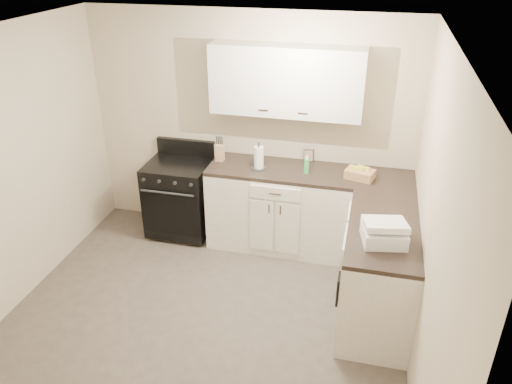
% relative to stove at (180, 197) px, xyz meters
% --- Properties ---
extents(floor, '(3.60, 3.60, 0.00)m').
position_rel_stove_xyz_m(floor, '(0.75, -1.48, -0.46)').
color(floor, '#473F38').
rests_on(floor, ground).
extents(ceiling, '(3.60, 3.60, 0.00)m').
position_rel_stove_xyz_m(ceiling, '(0.75, -1.48, 2.04)').
color(ceiling, white).
rests_on(ceiling, wall_back).
extents(wall_back, '(3.60, 0.00, 3.60)m').
position_rel_stove_xyz_m(wall_back, '(0.75, 0.32, 0.79)').
color(wall_back, beige).
rests_on(wall_back, ground).
extents(wall_right, '(0.00, 3.60, 3.60)m').
position_rel_stove_xyz_m(wall_right, '(2.55, -1.48, 0.79)').
color(wall_right, beige).
rests_on(wall_right, ground).
extents(wall_front, '(3.60, 0.00, 3.60)m').
position_rel_stove_xyz_m(wall_front, '(0.75, -3.28, 0.79)').
color(wall_front, beige).
rests_on(wall_front, ground).
extents(base_cabinets_back, '(1.55, 0.60, 0.90)m').
position_rel_stove_xyz_m(base_cabinets_back, '(1.17, 0.02, -0.01)').
color(base_cabinets_back, silver).
rests_on(base_cabinets_back, floor).
extents(base_cabinets_right, '(0.60, 1.90, 0.90)m').
position_rel_stove_xyz_m(base_cabinets_right, '(2.25, -0.63, -0.01)').
color(base_cabinets_right, silver).
rests_on(base_cabinets_right, floor).
extents(countertop_back, '(1.55, 0.60, 0.04)m').
position_rel_stove_xyz_m(countertop_back, '(1.17, 0.02, 0.46)').
color(countertop_back, black).
rests_on(countertop_back, base_cabinets_back).
extents(countertop_right, '(0.60, 1.90, 0.04)m').
position_rel_stove_xyz_m(countertop_right, '(2.25, -0.63, 0.46)').
color(countertop_right, black).
rests_on(countertop_right, base_cabinets_right).
extents(upper_cabinets, '(1.55, 0.30, 0.70)m').
position_rel_stove_xyz_m(upper_cabinets, '(1.17, 0.18, 1.38)').
color(upper_cabinets, silver).
rests_on(upper_cabinets, wall_back).
extents(stove, '(0.69, 0.59, 0.84)m').
position_rel_stove_xyz_m(stove, '(0.00, 0.00, 0.00)').
color(stove, black).
rests_on(stove, floor).
extents(knife_block, '(0.09, 0.08, 0.19)m').
position_rel_stove_xyz_m(knife_block, '(0.48, 0.07, 0.58)').
color(knife_block, tan).
rests_on(knife_block, countertop_back).
extents(paper_towel, '(0.13, 0.13, 0.24)m').
position_rel_stove_xyz_m(paper_towel, '(0.94, -0.02, 0.60)').
color(paper_towel, white).
rests_on(paper_towel, countertop_back).
extents(soap_bottle, '(0.07, 0.07, 0.16)m').
position_rel_stove_xyz_m(soap_bottle, '(1.45, -0.02, 0.56)').
color(soap_bottle, '#46B661').
rests_on(soap_bottle, countertop_back).
extents(picture_frame, '(0.11, 0.06, 0.14)m').
position_rel_stove_xyz_m(picture_frame, '(1.42, 0.28, 0.55)').
color(picture_frame, black).
rests_on(picture_frame, countertop_back).
extents(wicker_basket, '(0.32, 0.25, 0.09)m').
position_rel_stove_xyz_m(wicker_basket, '(1.99, -0.02, 0.53)').
color(wicker_basket, tan).
rests_on(wicker_basket, countertop_right).
extents(countertop_grill, '(0.39, 0.37, 0.12)m').
position_rel_stove_xyz_m(countertop_grill, '(2.24, -1.16, 0.54)').
color(countertop_grill, white).
rests_on(countertop_grill, countertop_right).
extents(glass_jar, '(0.12, 0.12, 0.15)m').
position_rel_stove_xyz_m(glass_jar, '(2.26, -1.16, 0.56)').
color(glass_jar, silver).
rests_on(glass_jar, countertop_right).
extents(oven_mitt_near, '(0.02, 0.15, 0.27)m').
position_rel_stove_xyz_m(oven_mitt_near, '(1.93, -1.24, -0.00)').
color(oven_mitt_near, black).
rests_on(oven_mitt_near, base_cabinets_right).
extents(oven_mitt_far, '(0.02, 0.15, 0.26)m').
position_rel_stove_xyz_m(oven_mitt_far, '(1.93, -0.83, -0.04)').
color(oven_mitt_far, black).
rests_on(oven_mitt_far, base_cabinets_right).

